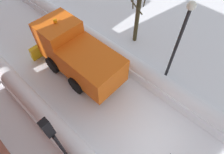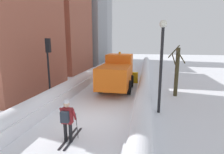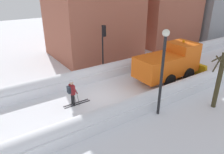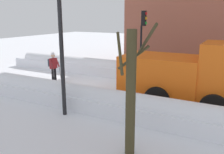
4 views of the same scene
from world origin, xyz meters
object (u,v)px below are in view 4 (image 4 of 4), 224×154
at_px(traffic_light_pole, 143,32).
at_px(street_lamp, 61,34).
at_px(plow_truck, 192,75).
at_px(skier, 53,65).
at_px(bare_tree_near, 131,91).

xyz_separation_m(traffic_light_pole, street_lamp, (7.08, -0.56, 0.29)).
distance_m(plow_truck, street_lamp, 5.67).
height_order(skier, bare_tree_near, bare_tree_near).
bearing_deg(traffic_light_pole, bare_tree_near, 19.39).
relative_size(traffic_light_pole, bare_tree_near, 1.12).
bearing_deg(street_lamp, traffic_light_pole, 175.48).
bearing_deg(street_lamp, skier, -134.44).
bearing_deg(street_lamp, plow_truck, 126.21).
bearing_deg(traffic_light_pole, plow_truck, 44.16).
bearing_deg(street_lamp, bare_tree_near, 68.38).
bearing_deg(skier, traffic_light_pole, 126.43).
bearing_deg(bare_tree_near, skier, -125.05).
relative_size(skier, traffic_light_pole, 0.43).
height_order(plow_truck, skier, plow_truck).
height_order(traffic_light_pole, bare_tree_near, traffic_light_pole).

